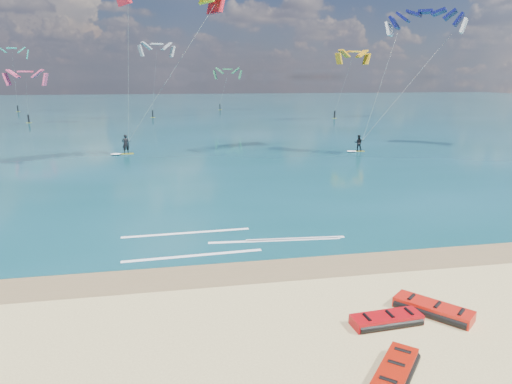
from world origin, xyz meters
TOP-DOWN VIEW (x-y plane):
  - ground at (0.00, 40.00)m, footprint 320.00×320.00m
  - wet_sand_strip at (0.00, 3.00)m, footprint 320.00×2.40m
  - sea at (0.00, 104.00)m, footprint 320.00×200.00m
  - packed_kite_left at (5.24, -1.83)m, footprint 2.55×1.22m
  - packed_kite_mid at (7.07, -1.50)m, footprint 2.64×2.83m
  - packed_kite_right at (4.26, -4.35)m, footprint 2.43×2.56m
  - kitesurfer_main at (-3.13, 30.57)m, footprint 13.37×9.48m
  - kitesurfer_far at (20.65, 29.44)m, footprint 10.81×6.54m
  - shoreline_foam at (1.49, 6.43)m, footprint 10.83×3.62m
  - distant_kites at (-3.89, 78.93)m, footprint 70.90×31.74m

SIDE VIEW (x-z plane):
  - ground at x=0.00m, z-range 0.00..0.00m
  - packed_kite_left at x=5.24m, z-range -0.19..0.19m
  - packed_kite_mid at x=7.07m, z-range -0.21..0.21m
  - packed_kite_right at x=4.26m, z-range -0.20..0.20m
  - wet_sand_strip at x=0.00m, z-range 0.00..0.01m
  - sea at x=0.00m, z-range 0.00..0.04m
  - shoreline_foam at x=1.49m, z-range 0.04..0.05m
  - distant_kites at x=-3.89m, z-range -0.91..12.68m
  - kitesurfer_far at x=20.65m, z-range 0.40..15.51m
  - kitesurfer_main at x=-3.13m, z-range 0.20..17.99m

